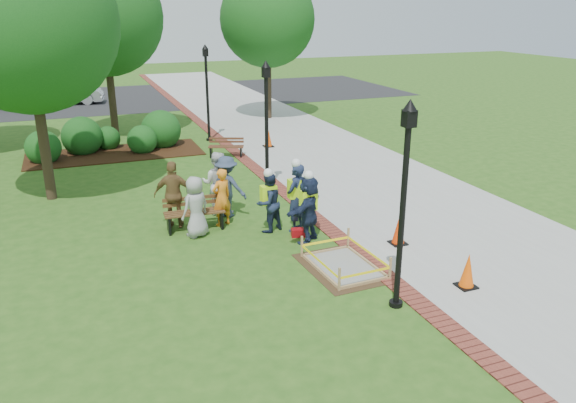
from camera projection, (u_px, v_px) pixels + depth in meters
name	position (u px, v px, depth m)	size (l,w,h in m)	color
ground	(287.00, 257.00, 13.79)	(100.00, 100.00, 0.00)	#285116
sidewalk	(311.00, 148.00, 24.29)	(6.00, 60.00, 0.02)	#9E9E99
brick_edging	(239.00, 155.00, 23.17)	(0.50, 60.00, 0.03)	maroon
mulch_bed	(115.00, 154.00, 23.30)	(7.00, 3.00, 0.05)	#381E0F
parking_lot	(141.00, 97.00, 37.51)	(36.00, 12.00, 0.01)	black
wet_concrete_pad	(344.00, 259.00, 13.17)	(1.80, 2.37, 0.55)	#47331E
bench_near	(195.00, 220.00, 15.42)	(1.67, 0.66, 0.89)	brown
bench_far	(226.00, 151.00, 22.79)	(1.48, 0.95, 0.76)	brown
cone_front	(468.00, 271.00, 12.20)	(0.41, 0.41, 0.81)	black
cone_back	(399.00, 230.00, 14.41)	(0.41, 0.41, 0.81)	black
cone_far	(268.00, 138.00, 24.32)	(0.42, 0.42, 0.83)	black
toolbox	(299.00, 233.00, 15.01)	(0.43, 0.24, 0.21)	#9A0B11
lamp_near	(404.00, 192.00, 10.76)	(0.28, 0.28, 4.26)	black
lamp_mid	(266.00, 118.00, 17.79)	(0.28, 0.28, 4.26)	black
lamp_far	(207.00, 86.00, 24.82)	(0.28, 0.28, 4.26)	black
tree_left	(26.00, 23.00, 16.19)	(5.28, 5.28, 8.02)	#3D2D1E
tree_back	(104.00, 17.00, 24.71)	(5.20, 5.20, 7.97)	#3D2D1E
tree_right	(267.00, 19.00, 29.00)	(4.93, 4.93, 7.61)	#3D2D1E
shrub_a	(45.00, 162.00, 22.12)	(1.37, 1.37, 1.37)	#154B16
shrub_b	(84.00, 153.00, 23.46)	(1.66, 1.66, 1.66)	#154B16
shrub_c	(143.00, 152.00, 23.59)	(1.24, 1.24, 1.24)	#154B16
shrub_d	(162.00, 146.00, 24.57)	(1.71, 1.71, 1.71)	#154B16
shrub_e	(109.00, 149.00, 24.17)	(1.06, 1.06, 1.06)	#154B16
casual_person_a	(196.00, 207.00, 14.80)	(0.63, 0.54, 1.65)	#9B9B9B
casual_person_b	(222.00, 197.00, 15.55)	(0.61, 0.51, 1.64)	orange
casual_person_c	(217.00, 183.00, 16.37)	(0.71, 0.62, 1.88)	silver
casual_person_d	(174.00, 195.00, 15.38)	(0.69, 0.56, 1.88)	brown
casual_person_e	(227.00, 187.00, 16.18)	(0.68, 0.66, 1.81)	#313D57
hivis_worker_a	(308.00, 207.00, 14.44)	(0.66, 0.65, 1.92)	#191F41
hivis_worker_b	(296.00, 196.00, 15.12)	(0.71, 0.69, 2.03)	#16223B
hivis_worker_c	(269.00, 200.00, 15.11)	(0.61, 0.51, 1.78)	#18233F
parked_car_a	(19.00, 107.00, 33.93)	(4.86, 2.11, 1.58)	black
parked_car_b	(68.00, 104.00, 34.96)	(4.76, 2.07, 1.55)	#ABACB0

